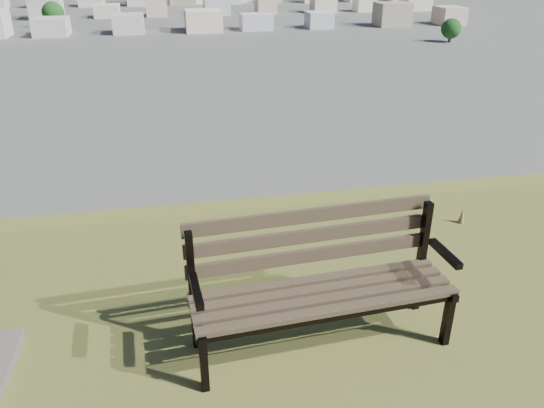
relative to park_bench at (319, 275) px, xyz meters
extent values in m
cube|color=#483B29|center=(0.02, -0.32, -0.10)|extent=(2.01, 0.22, 0.04)
cube|color=#483B29|center=(0.01, -0.18, -0.10)|extent=(2.01, 0.22, 0.04)
cube|color=#483B29|center=(0.00, -0.05, -0.10)|extent=(2.01, 0.22, 0.04)
cube|color=#483B29|center=(-0.01, 0.09, -0.10)|extent=(2.01, 0.22, 0.04)
cube|color=#483B29|center=(-0.01, 0.17, 0.08)|extent=(2.01, 0.16, 0.11)
cube|color=#483B29|center=(-0.01, 0.20, 0.24)|extent=(2.01, 0.16, 0.11)
cube|color=#483B29|center=(-0.01, 0.23, 0.40)|extent=(2.01, 0.16, 0.11)
cube|color=black|center=(-0.94, -0.40, -0.35)|extent=(0.06, 0.07, 0.49)
cube|color=black|center=(-0.97, 0.08, -0.08)|extent=(0.06, 0.07, 1.03)
cube|color=black|center=(-0.95, -0.17, -0.14)|extent=(0.09, 0.56, 0.06)
cube|color=black|center=(-0.95, -0.23, 0.14)|extent=(0.08, 0.41, 0.05)
cube|color=black|center=(0.98, -0.28, -0.35)|extent=(0.06, 0.07, 0.49)
cube|color=black|center=(0.95, 0.20, -0.08)|extent=(0.06, 0.07, 1.03)
cube|color=black|center=(0.97, -0.06, -0.14)|extent=(0.09, 0.56, 0.06)
cube|color=black|center=(0.97, -0.11, 0.14)|extent=(0.08, 0.41, 0.05)
cube|color=black|center=(0.02, -0.33, -0.15)|extent=(2.01, 0.17, 0.04)
cube|color=black|center=(-0.01, 0.10, -0.15)|extent=(2.01, 0.17, 0.04)
cone|color=brown|center=(2.17, 1.58, -0.50)|extent=(0.08, 0.08, 0.18)
cube|color=#A59B8D|center=(-36.23, 198.38, -22.09)|extent=(11.00, 11.00, 7.00)
cube|color=#BDA796|center=(-12.23, 198.38, -22.09)|extent=(11.00, 11.00, 7.00)
cube|color=#B2B3B7|center=(11.77, 198.38, -22.09)|extent=(11.00, 11.00, 7.00)
cube|color=beige|center=(35.77, 198.38, -22.09)|extent=(11.00, 11.00, 7.00)
cube|color=gray|center=(59.77, 198.38, -22.09)|extent=(11.00, 11.00, 7.00)
cube|color=beige|center=(83.77, 198.38, -22.09)|extent=(11.00, 11.00, 7.00)
cube|color=#B9B1A7|center=(107.77, 198.38, -22.09)|extent=(11.00, 11.00, 7.00)
cube|color=#B2B3B7|center=(-48.23, 248.38, -22.09)|extent=(11.00, 11.00, 7.00)
cube|color=beige|center=(-24.23, 248.38, -22.09)|extent=(11.00, 11.00, 7.00)
cube|color=gray|center=(-0.23, 248.38, -22.09)|extent=(11.00, 11.00, 7.00)
cube|color=beige|center=(23.77, 248.38, -22.09)|extent=(11.00, 11.00, 7.00)
cube|color=#B9B1A7|center=(47.77, 248.38, -22.09)|extent=(11.00, 11.00, 7.00)
cube|color=beige|center=(71.77, 248.38, -22.09)|extent=(11.00, 11.00, 7.00)
cube|color=#A59B8D|center=(95.77, 248.38, -22.09)|extent=(11.00, 11.00, 7.00)
cube|color=#BDA796|center=(119.77, 248.38, -22.09)|extent=(11.00, 11.00, 7.00)
cube|color=beige|center=(-60.23, 298.38, -22.09)|extent=(11.00, 11.00, 7.00)
cylinder|color=#332219|center=(89.77, 158.38, -24.54)|extent=(0.80, 0.80, 2.10)
sphere|color=black|center=(89.77, 158.38, -21.39)|extent=(6.30, 6.30, 6.30)
cylinder|color=#332219|center=(-40.23, 218.38, -24.24)|extent=(0.80, 0.80, 2.70)
sphere|color=black|center=(-40.23, 218.38, -20.19)|extent=(8.10, 8.10, 8.10)
cylinder|color=#332219|center=(129.77, 278.38, -24.62)|extent=(0.80, 0.80, 1.95)
cylinder|color=#332219|center=(39.77, 298.38, -24.54)|extent=(0.80, 0.80, 2.10)
camera|label=1|loc=(-1.03, -3.28, 2.28)|focal=35.00mm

